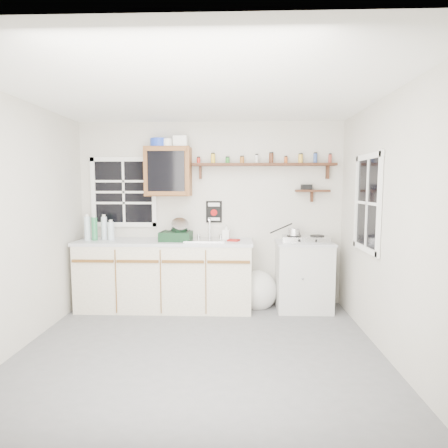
# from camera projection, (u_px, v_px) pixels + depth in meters

# --- Properties ---
(room) EXTENTS (3.64, 3.24, 2.54)m
(room) POSITION_uv_depth(u_px,v_px,m) (199.00, 226.00, 3.59)
(room) COLOR #5B5B5E
(room) RESTS_ON ground
(main_cabinet) EXTENTS (2.31, 0.63, 0.92)m
(main_cabinet) POSITION_uv_depth(u_px,v_px,m) (165.00, 274.00, 4.98)
(main_cabinet) COLOR #BDB09C
(main_cabinet) RESTS_ON floor
(right_cabinet) EXTENTS (0.73, 0.57, 0.91)m
(right_cabinet) POSITION_uv_depth(u_px,v_px,m) (303.00, 275.00, 4.94)
(right_cabinet) COLOR beige
(right_cabinet) RESTS_ON floor
(sink) EXTENTS (0.52, 0.44, 0.29)m
(sink) POSITION_uv_depth(u_px,v_px,m) (205.00, 240.00, 4.92)
(sink) COLOR silver
(sink) RESTS_ON main_cabinet
(upper_cabinet) EXTENTS (0.60, 0.32, 0.65)m
(upper_cabinet) POSITION_uv_depth(u_px,v_px,m) (168.00, 172.00, 4.98)
(upper_cabinet) COLOR brown
(upper_cabinet) RESTS_ON wall_back
(upper_cabinet_clutter) EXTENTS (0.49, 0.24, 0.14)m
(upper_cabinet_clutter) POSITION_uv_depth(u_px,v_px,m) (167.00, 142.00, 4.94)
(upper_cabinet_clutter) COLOR #1B39B4
(upper_cabinet_clutter) RESTS_ON upper_cabinet
(spice_shelf) EXTENTS (1.91, 0.18, 0.35)m
(spice_shelf) POSITION_uv_depth(u_px,v_px,m) (264.00, 164.00, 5.00)
(spice_shelf) COLOR #33180E
(spice_shelf) RESTS_ON wall_back
(secondary_shelf) EXTENTS (0.45, 0.16, 0.24)m
(secondary_shelf) POSITION_uv_depth(u_px,v_px,m) (311.00, 190.00, 5.02)
(secondary_shelf) COLOR #33180E
(secondary_shelf) RESTS_ON wall_back
(warning_sign) EXTENTS (0.22, 0.02, 0.30)m
(warning_sign) POSITION_uv_depth(u_px,v_px,m) (214.00, 212.00, 5.16)
(warning_sign) COLOR black
(warning_sign) RESTS_ON wall_back
(window_back) EXTENTS (0.93, 0.03, 0.98)m
(window_back) POSITION_uv_depth(u_px,v_px,m) (124.00, 192.00, 5.17)
(window_back) COLOR black
(window_back) RESTS_ON wall_back
(window_right) EXTENTS (0.03, 0.78, 1.08)m
(window_right) POSITION_uv_depth(u_px,v_px,m) (368.00, 203.00, 4.05)
(window_right) COLOR black
(window_right) RESTS_ON wall_back
(water_bottles) EXTENTS (0.38, 0.16, 0.35)m
(water_bottles) POSITION_uv_depth(u_px,v_px,m) (99.00, 229.00, 4.95)
(water_bottles) COLOR silver
(water_bottles) RESTS_ON main_cabinet
(dish_rack) EXTENTS (0.42, 0.32, 0.30)m
(dish_rack) POSITION_uv_depth(u_px,v_px,m) (177.00, 233.00, 4.89)
(dish_rack) COLOR black
(dish_rack) RESTS_ON main_cabinet
(soap_bottle) EXTENTS (0.11, 0.12, 0.21)m
(soap_bottle) POSITION_uv_depth(u_px,v_px,m) (226.00, 232.00, 4.95)
(soap_bottle) COLOR silver
(soap_bottle) RESTS_ON main_cabinet
(rag) EXTENTS (0.18, 0.16, 0.02)m
(rag) POSITION_uv_depth(u_px,v_px,m) (234.00, 240.00, 4.88)
(rag) COLOR maroon
(rag) RESTS_ON main_cabinet
(hotplate) EXTENTS (0.62, 0.37, 0.09)m
(hotplate) POSITION_uv_depth(u_px,v_px,m) (305.00, 239.00, 4.87)
(hotplate) COLOR silver
(hotplate) RESTS_ON right_cabinet
(saucepan) EXTENTS (0.38, 0.25, 0.17)m
(saucepan) POSITION_uv_depth(u_px,v_px,m) (293.00, 232.00, 4.87)
(saucepan) COLOR silver
(saucepan) RESTS_ON hotplate
(trash_bag) EXTENTS (0.47, 0.43, 0.54)m
(trash_bag) POSITION_uv_depth(u_px,v_px,m) (258.00, 290.00, 5.06)
(trash_bag) COLOR silver
(trash_bag) RESTS_ON floor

